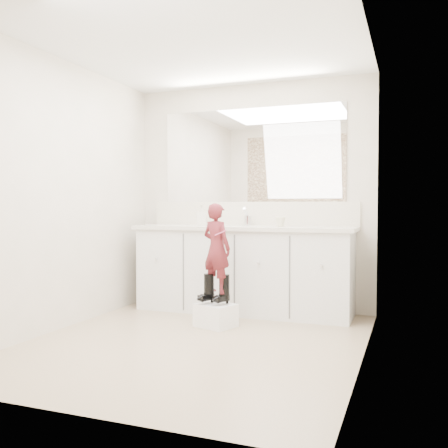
% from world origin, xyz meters
% --- Properties ---
extents(floor, '(3.00, 3.00, 0.00)m').
position_xyz_m(floor, '(0.00, 0.00, 0.00)').
color(floor, '#927E60').
rests_on(floor, ground).
extents(ceiling, '(3.00, 3.00, 0.00)m').
position_xyz_m(ceiling, '(0.00, 0.00, 2.40)').
color(ceiling, white).
rests_on(ceiling, wall_back).
extents(wall_back, '(2.60, 0.00, 2.60)m').
position_xyz_m(wall_back, '(0.00, 1.50, 1.20)').
color(wall_back, beige).
rests_on(wall_back, floor).
extents(wall_front, '(2.60, 0.00, 2.60)m').
position_xyz_m(wall_front, '(0.00, -1.50, 1.20)').
color(wall_front, beige).
rests_on(wall_front, floor).
extents(wall_left, '(0.00, 3.00, 3.00)m').
position_xyz_m(wall_left, '(-1.30, 0.00, 1.20)').
color(wall_left, beige).
rests_on(wall_left, floor).
extents(wall_right, '(0.00, 3.00, 3.00)m').
position_xyz_m(wall_right, '(1.30, 0.00, 1.20)').
color(wall_right, beige).
rests_on(wall_right, floor).
extents(vanity_cabinet, '(2.20, 0.55, 0.85)m').
position_xyz_m(vanity_cabinet, '(0.00, 1.23, 0.42)').
color(vanity_cabinet, silver).
rests_on(vanity_cabinet, floor).
extents(countertop, '(2.28, 0.58, 0.04)m').
position_xyz_m(countertop, '(0.00, 1.21, 0.87)').
color(countertop, beige).
rests_on(countertop, vanity_cabinet).
extents(backsplash, '(2.28, 0.03, 0.25)m').
position_xyz_m(backsplash, '(0.00, 1.49, 1.02)').
color(backsplash, beige).
rests_on(backsplash, countertop).
extents(mirror, '(2.00, 0.02, 1.00)m').
position_xyz_m(mirror, '(0.00, 1.49, 1.64)').
color(mirror, white).
rests_on(mirror, wall_back).
extents(dot_panel, '(2.00, 0.01, 1.20)m').
position_xyz_m(dot_panel, '(0.00, -1.49, 1.65)').
color(dot_panel, '#472819').
rests_on(dot_panel, wall_front).
extents(faucet, '(0.08, 0.08, 0.10)m').
position_xyz_m(faucet, '(0.00, 1.38, 0.94)').
color(faucet, silver).
rests_on(faucet, countertop).
extents(cup, '(0.13, 0.13, 0.10)m').
position_xyz_m(cup, '(0.39, 1.21, 0.94)').
color(cup, beige).
rests_on(cup, countertop).
extents(soap_bottle, '(0.12, 0.13, 0.22)m').
position_xyz_m(soap_bottle, '(-0.48, 1.25, 1.00)').
color(soap_bottle, beige).
rests_on(soap_bottle, countertop).
extents(step_stool, '(0.40, 0.36, 0.21)m').
position_xyz_m(step_stool, '(-0.04, 0.54, 0.10)').
color(step_stool, white).
rests_on(step_stool, floor).
extents(boot_left, '(0.15, 0.20, 0.27)m').
position_xyz_m(boot_left, '(-0.11, 0.56, 0.34)').
color(boot_left, black).
rests_on(boot_left, step_stool).
extents(boot_right, '(0.15, 0.20, 0.27)m').
position_xyz_m(boot_right, '(0.04, 0.56, 0.34)').
color(boot_right, black).
rests_on(boot_right, step_stool).
extents(toddler, '(0.34, 0.28, 0.81)m').
position_xyz_m(toddler, '(-0.04, 0.56, 0.71)').
color(toddler, '#982F35').
rests_on(toddler, step_stool).
extents(toothbrush, '(0.13, 0.06, 0.06)m').
position_xyz_m(toothbrush, '(0.03, 0.48, 0.86)').
color(toothbrush, '#D0517E').
rests_on(toothbrush, toddler).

